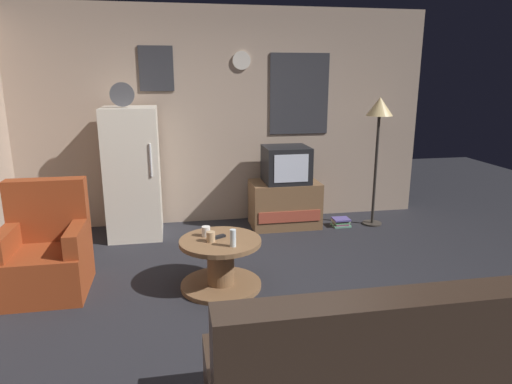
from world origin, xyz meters
The scene contains 14 objects.
ground_plane centered at (0.00, 0.00, 0.00)m, with size 12.00×12.00×0.00m, color #232328.
wall_with_art centered at (0.01, 2.45, 1.33)m, with size 5.20×0.12×2.65m.
fridge centered at (-1.11, 2.00, 0.75)m, with size 0.60×0.62×1.77m.
tv_stand centered at (0.70, 2.02, 0.28)m, with size 0.84×0.53×0.56m.
crt_tv centered at (0.71, 2.02, 0.78)m, with size 0.54×0.51×0.44m.
standing_lamp centered at (1.81, 1.87, 1.36)m, with size 0.32×0.32×1.59m.
coffee_table centered at (-0.27, 0.46, 0.23)m, with size 0.72×0.72×0.45m.
wine_glass centered at (-0.18, 0.28, 0.53)m, with size 0.05×0.05×0.15m, color silver.
mug_ceramic_white centered at (-0.39, 0.57, 0.50)m, with size 0.08×0.08×0.09m, color silver.
mug_ceramic_tan centered at (-0.36, 0.42, 0.50)m, with size 0.08×0.08×0.09m, color tan.
remote_control centered at (-0.29, 0.50, 0.46)m, with size 0.15×0.04×0.02m, color black.
armchair centered at (-1.77, 0.68, 0.34)m, with size 0.68×0.68×0.96m.
couch centered at (0.32, -1.40, 0.31)m, with size 1.70×0.80×0.92m.
book_stack centered at (1.39, 1.87, 0.05)m, with size 0.22×0.18×0.10m.
Camera 1 is at (-0.65, -3.27, 1.85)m, focal length 31.86 mm.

